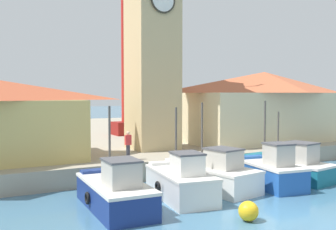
{
  "coord_description": "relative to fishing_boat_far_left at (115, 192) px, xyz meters",
  "views": [
    {
      "loc": [
        -11.13,
        -10.62,
        4.73
      ],
      "look_at": [
        0.25,
        10.71,
        3.5
      ],
      "focal_mm": 42.0,
      "sensor_mm": 36.0,
      "label": 1
    }
  ],
  "objects": [
    {
      "name": "clock_tower",
      "position": [
        6.02,
        8.88,
        8.04
      ],
      "size": [
        3.47,
        3.47,
        16.14
      ],
      "color": "tan",
      "rests_on": "quay_wharf"
    },
    {
      "name": "warehouse_right",
      "position": [
        15.9,
        8.84,
        3.12
      ],
      "size": [
        13.33,
        6.5,
        5.49
      ],
      "color": "beige",
      "rests_on": "quay_wharf"
    },
    {
      "name": "mooring_buoy",
      "position": [
        3.88,
        -3.78,
        -0.37
      ],
      "size": [
        0.76,
        0.76,
        0.76
      ],
      "primitive_type": "sphere",
      "color": "gold",
      "rests_on": "ground"
    },
    {
      "name": "fishing_boat_center",
      "position": [
        10.7,
        0.99,
        -0.04
      ],
      "size": [
        2.96,
        5.39,
        3.78
      ],
      "color": "#196B7F",
      "rests_on": "ground"
    },
    {
      "name": "dock_worker_near_tower",
      "position": [
        2.77,
        5.33,
        1.17
      ],
      "size": [
        0.34,
        0.22,
        1.62
      ],
      "color": "#33333D",
      "rests_on": "quay_wharf"
    },
    {
      "name": "fishing_boat_left_outer",
      "position": [
        3.24,
        0.18,
        0.03
      ],
      "size": [
        2.54,
        4.72,
        4.16
      ],
      "color": "silver",
      "rests_on": "ground"
    },
    {
      "name": "port_crane_near",
      "position": [
        7.62,
        18.74,
        8.09
      ],
      "size": [
        6.03,
        9.86,
        19.39
      ],
      "color": "maroon",
      "rests_on": "quay_wharf"
    },
    {
      "name": "ground_plane",
      "position": [
        5.52,
        -4.54,
        -0.75
      ],
      "size": [
        300.0,
        300.0,
        0.0
      ],
      "primitive_type": "plane",
      "color": "teal"
    },
    {
      "name": "fishing_boat_far_left",
      "position": [
        0.0,
        0.0,
        0.0
      ],
      "size": [
        2.28,
        5.21,
        4.27
      ],
      "color": "navy",
      "rests_on": "ground"
    },
    {
      "name": "fishing_boat_left_inner",
      "position": [
        5.56,
        1.11,
        -0.01
      ],
      "size": [
        3.0,
        5.51,
        4.35
      ],
      "color": "silver",
      "rests_on": "ground"
    },
    {
      "name": "fishing_boat_mid_left",
      "position": [
        8.47,
        0.01,
        0.05
      ],
      "size": [
        2.41,
        4.29,
        4.44
      ],
      "color": "#2356A8",
      "rests_on": "ground"
    },
    {
      "name": "quay_wharf",
      "position": [
        5.52,
        24.17,
        -0.21
      ],
      "size": [
        120.0,
        40.0,
        1.07
      ],
      "primitive_type": "cube",
      "color": "#9E937F",
      "rests_on": "ground"
    }
  ]
}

